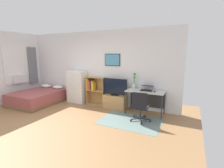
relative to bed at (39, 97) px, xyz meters
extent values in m
plane|color=#936B44|center=(1.99, -1.41, -0.24)|extent=(7.20, 7.20, 0.00)
cube|color=white|center=(1.99, 1.02, 1.11)|extent=(6.12, 0.06, 2.70)
cube|color=black|center=(2.68, 0.97, 1.43)|extent=(0.59, 0.02, 0.42)
cube|color=#4C93B7|center=(2.68, 0.96, 1.43)|extent=(0.55, 0.01, 0.38)
cube|color=white|center=(-0.99, -0.11, 1.21)|extent=(0.02, 1.03, 1.48)
cube|color=silver|center=(-1.01, -0.11, 1.21)|extent=(0.01, 0.95, 1.40)
cube|color=slate|center=(-0.95, 0.58, 1.14)|extent=(0.05, 0.40, 1.54)
cube|color=silver|center=(-0.90, -0.11, 0.66)|extent=(0.20, 0.52, 0.30)
cube|color=slate|center=(3.78, -0.12, -0.24)|extent=(1.70, 1.20, 0.01)
cube|color=brown|center=(0.00, -0.02, -0.19)|extent=(1.52, 1.97, 0.10)
cube|color=#9E4C4C|center=(0.00, -0.02, 0.04)|extent=(1.47, 1.93, 0.37)
ellipsoid|color=white|center=(-0.34, 0.68, 0.29)|extent=(0.45, 0.30, 0.14)
ellipsoid|color=white|center=(0.29, 0.70, 0.29)|extent=(0.45, 0.30, 0.14)
cube|color=white|center=(1.26, 0.75, 0.38)|extent=(0.73, 0.42, 1.23)
cube|color=silver|center=(1.26, 0.53, -0.11)|extent=(0.69, 0.01, 0.22)
sphere|color=#A59E8C|center=(1.26, 0.52, -0.11)|extent=(0.03, 0.03, 0.03)
cube|color=silver|center=(1.26, 0.53, 0.13)|extent=(0.69, 0.01, 0.22)
sphere|color=#A59E8C|center=(1.26, 0.52, 0.13)|extent=(0.03, 0.03, 0.03)
cube|color=silver|center=(1.26, 0.53, 0.38)|extent=(0.69, 0.01, 0.22)
sphere|color=#A59E8C|center=(1.26, 0.52, 0.38)|extent=(0.03, 0.03, 0.03)
cube|color=silver|center=(1.26, 0.53, 0.62)|extent=(0.69, 0.01, 0.22)
sphere|color=#A59E8C|center=(1.26, 0.52, 0.62)|extent=(0.03, 0.03, 0.03)
cube|color=silver|center=(1.26, 0.53, 0.86)|extent=(0.69, 0.01, 0.22)
sphere|color=#A59E8C|center=(1.26, 0.52, 0.86)|extent=(0.03, 0.03, 0.03)
cube|color=tan|center=(1.74, 0.81, 0.28)|extent=(0.02, 0.30, 1.04)
cube|color=tan|center=(2.44, 0.81, 0.28)|extent=(0.02, 0.30, 1.04)
cube|color=tan|center=(2.09, 0.81, -0.23)|extent=(0.72, 0.30, 0.02)
cube|color=tan|center=(2.09, 0.81, 0.30)|extent=(0.68, 0.30, 0.02)
cube|color=tan|center=(2.09, 0.81, 0.79)|extent=(0.68, 0.30, 0.02)
cube|color=tan|center=(2.09, 0.96, 0.28)|extent=(0.72, 0.01, 1.04)
cube|color=gold|center=(1.77, 0.77, 0.52)|extent=(0.03, 0.20, 0.43)
cube|color=#8C388C|center=(1.81, 0.76, 0.46)|extent=(0.03, 0.18, 0.31)
cube|color=orange|center=(1.84, 0.78, 0.49)|extent=(0.02, 0.22, 0.36)
cube|color=red|center=(1.87, 0.76, 0.50)|extent=(0.04, 0.18, 0.38)
cube|color=red|center=(1.91, 0.78, 0.46)|extent=(0.03, 0.23, 0.30)
cube|color=black|center=(1.95, 0.77, 0.51)|extent=(0.03, 0.21, 0.39)
cube|color=gold|center=(1.99, 0.76, 0.49)|extent=(0.04, 0.18, 0.36)
cube|color=gold|center=(2.03, 0.77, 0.46)|extent=(0.03, 0.20, 0.30)
cube|color=tan|center=(2.90, 0.76, -0.01)|extent=(0.80, 0.40, 0.46)
cube|color=tan|center=(2.90, 0.56, -0.01)|extent=(0.80, 0.01, 0.02)
cube|color=black|center=(2.90, 0.74, 0.23)|extent=(0.28, 0.16, 0.02)
cube|color=black|center=(2.90, 0.74, 0.27)|extent=(0.06, 0.04, 0.05)
cube|color=black|center=(2.90, 0.74, 0.54)|extent=(0.88, 0.02, 0.53)
cube|color=black|center=(2.90, 0.73, 0.54)|extent=(0.85, 0.01, 0.50)
cube|color=silver|center=(3.98, 0.67, 0.48)|extent=(1.18, 0.58, 0.03)
cube|color=#2D2D30|center=(3.42, 0.41, 0.11)|extent=(0.03, 0.03, 0.71)
cube|color=#2D2D30|center=(4.54, 0.41, 0.11)|extent=(0.03, 0.03, 0.71)
cube|color=#2D2D30|center=(3.42, 0.93, 0.11)|extent=(0.03, 0.03, 0.71)
cube|color=#2D2D30|center=(4.54, 0.93, 0.11)|extent=(0.03, 0.03, 0.71)
cube|color=#2D2D30|center=(3.98, 0.95, 0.15)|extent=(1.12, 0.02, 0.50)
cylinder|color=#232326|center=(4.30, 0.06, -0.22)|extent=(0.05, 0.05, 0.05)
cube|color=#232326|center=(4.16, 0.05, -0.18)|extent=(0.28, 0.05, 0.02)
cylinder|color=#232326|center=(4.08, 0.31, -0.22)|extent=(0.05, 0.05, 0.05)
cube|color=#232326|center=(4.05, 0.18, -0.18)|extent=(0.10, 0.28, 0.02)
cylinder|color=#232326|center=(3.78, 0.19, -0.22)|extent=(0.05, 0.05, 0.05)
cube|color=#232326|center=(3.90, 0.12, -0.18)|extent=(0.25, 0.17, 0.02)
cylinder|color=#232326|center=(3.81, -0.14, -0.22)|extent=(0.05, 0.05, 0.05)
cube|color=#232326|center=(3.91, -0.05, -0.18)|extent=(0.23, 0.20, 0.02)
cylinder|color=#232326|center=(4.12, -0.22, -0.22)|extent=(0.05, 0.05, 0.05)
cube|color=#232326|center=(4.07, -0.09, -0.18)|extent=(0.13, 0.27, 0.02)
cylinder|color=#232326|center=(4.02, 0.04, -0.01)|extent=(0.04, 0.04, 0.30)
cube|color=black|center=(4.02, 0.04, 0.15)|extent=(0.47, 0.47, 0.03)
cube|color=black|center=(4.03, -0.16, 0.39)|extent=(0.40, 0.07, 0.45)
cube|color=black|center=(4.00, 0.70, 0.51)|extent=(0.38, 0.27, 0.01)
cube|color=black|center=(4.00, 0.70, 0.51)|extent=(0.35, 0.24, 0.00)
cube|color=black|center=(3.99, 0.86, 0.63)|extent=(0.38, 0.25, 0.07)
cube|color=black|center=(3.99, 0.85, 0.63)|extent=(0.36, 0.23, 0.06)
ellipsoid|color=#262628|center=(4.27, 0.64, 0.52)|extent=(0.06, 0.10, 0.03)
cylinder|color=silver|center=(3.54, 0.86, 0.58)|extent=(0.09, 0.09, 0.16)
cylinder|color=#3D8438|center=(3.56, 0.86, 0.76)|extent=(0.01, 0.01, 0.43)
sphere|color=#308B2C|center=(3.56, 0.86, 0.98)|extent=(0.07, 0.07, 0.07)
cylinder|color=#3D8438|center=(3.54, 0.87, 0.71)|extent=(0.01, 0.01, 0.32)
sphere|color=#308B2C|center=(3.54, 0.87, 0.87)|extent=(0.07, 0.07, 0.07)
cylinder|color=#3D8438|center=(3.54, 0.86, 0.76)|extent=(0.01, 0.01, 0.43)
sphere|color=#308B2C|center=(3.54, 0.86, 0.98)|extent=(0.07, 0.07, 0.07)
cylinder|color=silver|center=(3.61, 0.58, 0.50)|extent=(0.06, 0.06, 0.01)
cylinder|color=silver|center=(3.61, 0.58, 0.56)|extent=(0.01, 0.01, 0.10)
cone|color=silver|center=(3.61, 0.58, 0.64)|extent=(0.07, 0.07, 0.07)
camera|label=1|loc=(5.24, -4.28, 1.62)|focal=26.34mm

